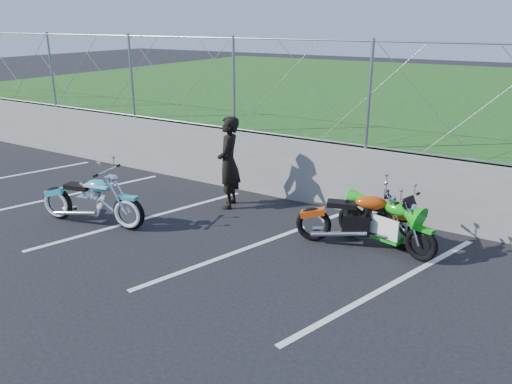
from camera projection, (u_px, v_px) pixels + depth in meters
The scene contains 9 objects.
ground at pixel (216, 271), 7.57m from camera, with size 90.00×90.00×0.00m, color black.
retaining_wall at pixel (316, 173), 10.17m from camera, with size 30.00×0.22×1.30m, color slate.
grass_field at pixel (433, 105), 18.22m from camera, with size 30.00×20.00×1.30m, color #1A4C14.
chain_link_fence at pixel (320, 91), 9.63m from camera, with size 28.00×0.03×2.00m.
parking_lines at pixel (316, 264), 7.78m from camera, with size 18.29×4.31×0.01m.
cruiser_turquoise at pixel (93, 202), 9.16m from camera, with size 2.18×0.71×1.10m.
naked_orange at pixel (359, 221), 8.29m from camera, with size 2.01×0.82×1.03m.
sportbike_green at pixel (387, 225), 8.20m from camera, with size 1.85×0.71×0.98m.
person_standing at pixel (229, 163), 9.90m from camera, with size 0.67×0.44×1.85m, color black.
Camera 1 is at (4.06, -5.44, 3.61)m, focal length 35.00 mm.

